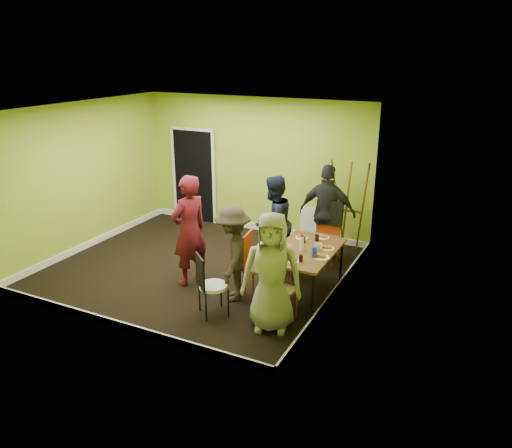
{
  "coord_description": "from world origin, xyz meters",
  "views": [
    {
      "loc": [
        4.5,
        -6.85,
        3.71
      ],
      "look_at": [
        1.13,
        0.0,
        1.01
      ],
      "focal_mm": 35.0,
      "sensor_mm": 36.0,
      "label": 1
    }
  ],
  "objects": [
    {
      "name": "person_left_near",
      "position": [
        1.1,
        -0.73,
        0.75
      ],
      "size": [
        0.87,
        1.11,
        1.5
      ],
      "primitive_type": "imported",
      "rotation": [
        0.0,
        0.0,
        -1.2
      ],
      "color": "#2C221D",
      "rests_on": "ground"
    },
    {
      "name": "plate_wall_front",
      "position": [
        2.34,
        -0.28,
        0.76
      ],
      "size": [
        0.27,
        0.27,
        0.01
      ],
      "primitive_type": "cylinder",
      "color": "white",
      "rests_on": "dining_table"
    },
    {
      "name": "plate_wall_back",
      "position": [
        2.31,
        0.1,
        0.76
      ],
      "size": [
        0.24,
        0.24,
        0.01
      ],
      "primitive_type": "cylinder",
      "color": "white",
      "rests_on": "dining_table"
    },
    {
      "name": "person_left_far",
      "position": [
        1.16,
        0.61,
        0.84
      ],
      "size": [
        0.85,
        0.97,
        1.68
      ],
      "primitive_type": "imported",
      "rotation": [
        0.0,
        0.0,
        -1.88
      ],
      "color": "black",
      "rests_on": "ground"
    },
    {
      "name": "person_standing",
      "position": [
        0.19,
        -0.55,
        0.92
      ],
      "size": [
        0.64,
        0.78,
        1.84
      ],
      "primitive_type": "imported",
      "rotation": [
        0.0,
        0.0,
        -1.91
      ],
      "color": "#560E1A",
      "rests_on": "ground"
    },
    {
      "name": "dining_table",
      "position": [
        2.02,
        -0.08,
        0.7
      ],
      "size": [
        0.9,
        1.5,
        0.75
      ],
      "color": "black",
      "rests_on": "ground"
    },
    {
      "name": "cup_a",
      "position": [
        1.81,
        -0.28,
        0.8
      ],
      "size": [
        0.13,
        0.13,
        0.1
      ],
      "primitive_type": "imported",
      "color": "white",
      "rests_on": "dining_table"
    },
    {
      "name": "plate_near_left",
      "position": [
        1.79,
        0.36,
        0.76
      ],
      "size": [
        0.22,
        0.22,
        0.01
      ],
      "primitive_type": "cylinder",
      "color": "white",
      "rests_on": "dining_table"
    },
    {
      "name": "cup_b",
      "position": [
        2.21,
        0.01,
        0.8
      ],
      "size": [
        0.11,
        0.11,
        0.1
      ],
      "primitive_type": "imported",
      "color": "white",
      "rests_on": "dining_table"
    },
    {
      "name": "glass_back",
      "position": [
        2.06,
        0.34,
        0.8
      ],
      "size": [
        0.06,
        0.06,
        0.11
      ],
      "primitive_type": "cylinder",
      "color": "black",
      "rests_on": "dining_table"
    },
    {
      "name": "chair_back_end",
      "position": [
        1.93,
        1.32,
        0.8
      ],
      "size": [
        0.48,
        0.56,
        1.14
      ],
      "rotation": [
        0.0,
        0.0,
        3.18
      ],
      "color": "#C53B12",
      "rests_on": "ground"
    },
    {
      "name": "plate_far_front",
      "position": [
        2.01,
        -0.59,
        0.76
      ],
      "size": [
        0.22,
        0.22,
        0.01
      ],
      "primitive_type": "cylinder",
      "color": "white",
      "rests_on": "dining_table"
    },
    {
      "name": "person_back_end",
      "position": [
        1.86,
        1.44,
        0.88
      ],
      "size": [
        1.06,
        0.5,
        1.77
      ],
      "primitive_type": "imported",
      "rotation": [
        0.0,
        0.0,
        3.21
      ],
      "color": "black",
      "rests_on": "ground"
    },
    {
      "name": "chair_left_near",
      "position": [
        1.35,
        -0.49,
        0.58
      ],
      "size": [
        0.48,
        0.48,
        1.03
      ],
      "rotation": [
        0.0,
        0.0,
        -1.44
      ],
      "color": "#C53B12",
      "rests_on": "ground"
    },
    {
      "name": "blue_bottle",
      "position": [
        2.26,
        -0.34,
        0.84
      ],
      "size": [
        0.08,
        0.08,
        0.18
      ],
      "primitive_type": "cylinder",
      "color": "#1A32C7",
      "rests_on": "dining_table"
    },
    {
      "name": "ground",
      "position": [
        0.0,
        0.0,
        0.0
      ],
      "size": [
        5.0,
        5.0,
        0.0
      ],
      "primitive_type": "plane",
      "color": "black",
      "rests_on": "ground"
    },
    {
      "name": "glass_front",
      "position": [
        2.13,
        -0.54,
        0.8
      ],
      "size": [
        0.06,
        0.06,
        0.1
      ],
      "primitive_type": "cylinder",
      "color": "black",
      "rests_on": "dining_table"
    },
    {
      "name": "chair_bentwood",
      "position": [
        1.03,
        -1.34,
        0.53
      ],
      "size": [
        0.52,
        0.52,
        0.96
      ],
      "rotation": [
        0.0,
        0.0,
        -0.73
      ],
      "color": "black",
      "rests_on": "ground"
    },
    {
      "name": "person_front_end",
      "position": [
        1.99,
        -1.27,
        0.85
      ],
      "size": [
        0.95,
        0.76,
        1.7
      ],
      "primitive_type": "imported",
      "rotation": [
        0.0,
        0.0,
        0.3
      ],
      "color": "gray",
      "rests_on": "ground"
    },
    {
      "name": "easel",
      "position": [
        2.16,
        1.78,
        0.9
      ],
      "size": [
        0.73,
        0.69,
        1.82
      ],
      "color": "brown",
      "rests_on": "ground"
    },
    {
      "name": "thermos",
      "position": [
        1.98,
        -0.13,
        0.86
      ],
      "size": [
        0.06,
        0.06,
        0.23
      ],
      "primitive_type": "cylinder",
      "color": "white",
      "rests_on": "dining_table"
    },
    {
      "name": "chair_front_end",
      "position": [
        1.98,
        -1.05,
        0.54
      ],
      "size": [
        0.47,
        0.47,
        0.97
      ],
      "rotation": [
        0.0,
        0.0,
        -0.2
      ],
      "color": "#C53B12",
      "rests_on": "ground"
    },
    {
      "name": "plate_near_right",
      "position": [
        1.71,
        -0.48,
        0.76
      ],
      "size": [
        0.23,
        0.23,
        0.01
      ],
      "primitive_type": "cylinder",
      "color": "white",
      "rests_on": "dining_table"
    },
    {
      "name": "chair_left_far",
      "position": [
        1.38,
        0.35,
        0.53
      ],
      "size": [
        0.48,
        0.48,
        0.94
      ],
      "rotation": [
        0.0,
        0.0,
        -1.28
      ],
      "color": "#C53B12",
      "rests_on": "ground"
    },
    {
      "name": "room_walls",
      "position": [
        -0.02,
        0.04,
        0.99
      ],
      "size": [
        5.04,
        4.54,
        2.82
      ],
      "color": "#96BD30",
      "rests_on": "ground"
    },
    {
      "name": "orange_bottle",
      "position": [
        1.93,
        0.03,
        0.79
      ],
      "size": [
        0.04,
        0.04,
        0.08
      ],
      "primitive_type": "cylinder",
      "color": "#C53B12",
      "rests_on": "dining_table"
    },
    {
      "name": "plate_far_back",
      "position": [
        2.1,
        0.52,
        0.76
      ],
      "size": [
        0.22,
        0.22,
        0.01
      ],
      "primitive_type": "cylinder",
      "color": "white",
      "rests_on": "dining_table"
    },
    {
      "name": "glass_mid",
      "position": [
        1.89,
        0.17,
        0.79
      ],
      "size": [
        0.07,
        0.07,
        0.09
      ],
      "primitive_type": "cylinder",
      "color": "black",
      "rests_on": "dining_table"
    }
  ]
}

